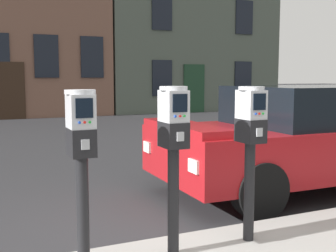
{
  "coord_description": "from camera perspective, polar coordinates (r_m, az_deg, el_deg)",
  "views": [
    {
      "loc": [
        -1.38,
        -3.17,
        1.54
      ],
      "look_at": [
        0.04,
        -0.07,
        1.15
      ],
      "focal_mm": 46.27,
      "sensor_mm": 36.0,
      "label": 1
    }
  ],
  "objects": [
    {
      "name": "parking_meter_twin_adjacent",
      "position": [
        3.35,
        0.72,
        -1.83
      ],
      "size": [
        0.22,
        0.25,
        1.33
      ],
      "rotation": [
        0.0,
        0.0,
        -1.58
      ],
      "color": "black",
      "rests_on": "sidewalk_slab"
    },
    {
      "name": "parked_car_dark_hatchback",
      "position": [
        6.33,
        19.03,
        -1.12
      ],
      "size": [
        4.46,
        1.93,
        1.42
      ],
      "rotation": [
        0.0,
        0.0,
        3.12
      ],
      "color": "maroon",
      "rests_on": "ground_plane"
    },
    {
      "name": "parking_meter_end_of_row",
      "position": [
        3.71,
        10.81,
        -1.22
      ],
      "size": [
        0.22,
        0.25,
        1.32
      ],
      "rotation": [
        0.0,
        0.0,
        -1.58
      ],
      "color": "black",
      "rests_on": "sidewalk_slab"
    },
    {
      "name": "parking_meter_near_kerb",
      "position": [
        3.11,
        -11.34,
        -2.81
      ],
      "size": [
        0.22,
        0.25,
        1.31
      ],
      "rotation": [
        0.0,
        0.0,
        -1.58
      ],
      "color": "black",
      "rests_on": "sidewalk_slab"
    }
  ]
}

